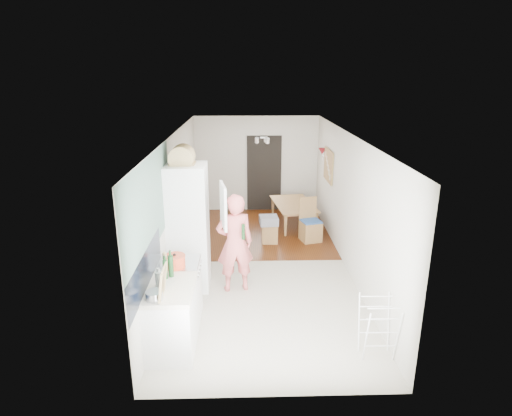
{
  "coord_description": "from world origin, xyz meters",
  "views": [
    {
      "loc": [
        -0.33,
        -7.51,
        3.56
      ],
      "look_at": [
        -0.11,
        0.2,
        1.1
      ],
      "focal_mm": 30.0,
      "sensor_mm": 36.0,
      "label": 1
    }
  ],
  "objects_px": {
    "stool": "(270,233)",
    "drying_rack": "(378,329)",
    "dining_chair": "(311,220)",
    "person": "(235,235)",
    "dining_table": "(294,216)"
  },
  "relations": [
    {
      "from": "stool",
      "to": "drying_rack",
      "type": "distance_m",
      "value": 4.12
    },
    {
      "from": "person",
      "to": "dining_chair",
      "type": "relative_size",
      "value": 2.09
    },
    {
      "from": "dining_table",
      "to": "stool",
      "type": "xyz_separation_m",
      "value": [
        -0.66,
        -1.09,
        -0.02
      ]
    },
    {
      "from": "person",
      "to": "dining_table",
      "type": "relative_size",
      "value": 1.5
    },
    {
      "from": "person",
      "to": "stool",
      "type": "bearing_deg",
      "value": -119.32
    },
    {
      "from": "stool",
      "to": "drying_rack",
      "type": "xyz_separation_m",
      "value": [
        1.16,
        -3.95,
        0.18
      ]
    },
    {
      "from": "person",
      "to": "dining_chair",
      "type": "height_order",
      "value": "person"
    },
    {
      "from": "person",
      "to": "stool",
      "type": "height_order",
      "value": "person"
    },
    {
      "from": "stool",
      "to": "dining_chair",
      "type": "bearing_deg",
      "value": 3.49
    },
    {
      "from": "dining_chair",
      "to": "stool",
      "type": "bearing_deg",
      "value": 168.39
    },
    {
      "from": "drying_rack",
      "to": "dining_chair",
      "type": "bearing_deg",
      "value": 94.56
    },
    {
      "from": "dining_table",
      "to": "stool",
      "type": "bearing_deg",
      "value": 140.87
    },
    {
      "from": "dining_chair",
      "to": "stool",
      "type": "relative_size",
      "value": 2.18
    },
    {
      "from": "stool",
      "to": "drying_rack",
      "type": "height_order",
      "value": "drying_rack"
    },
    {
      "from": "dining_chair",
      "to": "stool",
      "type": "xyz_separation_m",
      "value": [
        -0.9,
        -0.05,
        -0.26
      ]
    }
  ]
}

